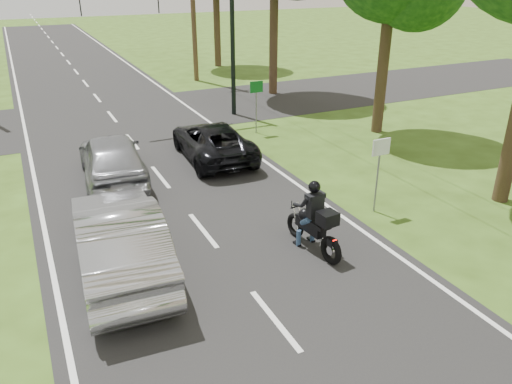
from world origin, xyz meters
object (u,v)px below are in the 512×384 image
Objects in this scene: silver_suv at (112,158)px; sign_white at (380,158)px; motorcycle_rider at (315,224)px; sign_green at (256,94)px; dark_suv at (213,141)px; silver_sedan at (119,238)px; traffic_signal at (191,23)px.

sign_white is (6.10, -5.33, 0.80)m from silver_suv.
sign_green is at bearing 67.85° from motorcycle_rider.
dark_suv is 3.66m from silver_suv.
sign_green is (7.16, 7.97, 0.76)m from silver_sedan.
silver_sedan reaches higher than dark_suv.
sign_green is (1.56, -3.02, -2.54)m from traffic_signal.
motorcycle_rider is 12.61m from traffic_signal.
silver_suv is at bearing 13.52° from dark_suv.
motorcycle_rider is at bearing 169.91° from silver_sedan.
sign_green is (2.83, 9.05, 0.89)m from motorcycle_rider.
silver_suv reaches higher than dark_suv.
motorcycle_rider is 7.26m from silver_suv.
silver_suv is at bearing -129.77° from traffic_signal.
silver_sedan is at bearing 56.50° from dark_suv.
silver_sedan is at bearing -117.02° from traffic_signal.
silver_suv is at bearing 138.84° from sign_white.
traffic_signal reaches higher than dark_suv.
dark_suv is at bearing -102.59° from traffic_signal.
dark_suv is 6.24m from traffic_signal.
sign_white is at bearing 16.95° from motorcycle_rider.
sign_white is 8.00m from sign_green.
dark_suv is 0.72× the size of traffic_signal.
dark_suv is (0.14, 7.01, -0.06)m from motorcycle_rider.
sign_white reaches higher than motorcycle_rider.
traffic_signal reaches higher than silver_sedan.
silver_sedan is 2.35× the size of sign_green.
traffic_signal is 3.00× the size of sign_white.
motorcycle_rider is 0.98× the size of sign_white.
sign_white and sign_green have the same top height.
silver_sedan is at bearing 85.41° from silver_suv.
traffic_signal is at bearing -125.07° from silver_suv.
sign_green is at bearing -62.62° from traffic_signal.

